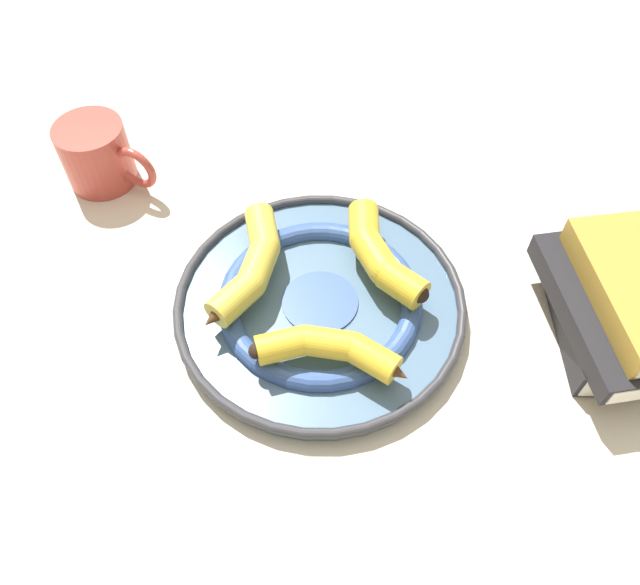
# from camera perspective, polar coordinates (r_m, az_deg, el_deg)

# --- Properties ---
(ground_plane) EXTENTS (2.80, 2.80, 0.00)m
(ground_plane) POSITION_cam_1_polar(r_m,az_deg,el_deg) (0.75, 2.14, -2.91)
(ground_plane) COLOR beige
(decorative_bowl) EXTENTS (0.35, 0.35, 0.03)m
(decorative_bowl) POSITION_cam_1_polar(r_m,az_deg,el_deg) (0.74, -0.00, -0.96)
(decorative_bowl) COLOR slate
(decorative_bowl) RESTS_ON ground_plane
(banana_a) EXTENTS (0.17, 0.12, 0.04)m
(banana_a) POSITION_cam_1_polar(r_m,az_deg,el_deg) (0.74, -6.30, 2.38)
(banana_a) COLOR gold
(banana_a) RESTS_ON decorative_bowl
(banana_b) EXTENTS (0.17, 0.07, 0.04)m
(banana_b) POSITION_cam_1_polar(r_m,az_deg,el_deg) (0.75, 5.30, 3.78)
(banana_b) COLOR gold
(banana_b) RESTS_ON decorative_bowl
(banana_c) EXTENTS (0.10, 0.16, 0.03)m
(banana_c) POSITION_cam_1_polar(r_m,az_deg,el_deg) (0.67, 0.99, -5.20)
(banana_c) COLOR gold
(banana_c) RESTS_ON decorative_bowl
(book_stack) EXTENTS (0.24, 0.18, 0.10)m
(book_stack) POSITION_cam_1_polar(r_m,az_deg,el_deg) (0.78, 26.39, -1.02)
(book_stack) COLOR black
(book_stack) RESTS_ON ground_plane
(coffee_mug) EXTENTS (0.12, 0.12, 0.09)m
(coffee_mug) POSITION_cam_1_polar(r_m,az_deg,el_deg) (0.92, -19.64, 11.82)
(coffee_mug) COLOR #B24238
(coffee_mug) RESTS_ON ground_plane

